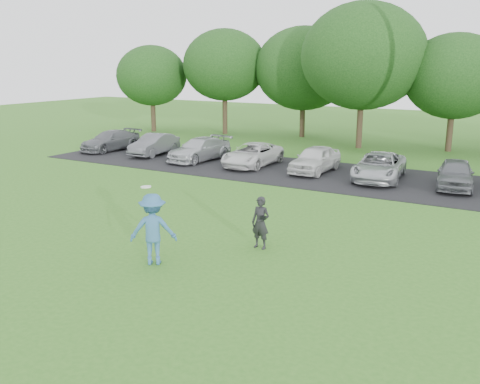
{
  "coord_description": "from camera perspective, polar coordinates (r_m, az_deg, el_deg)",
  "views": [
    {
      "loc": [
        7.95,
        -10.29,
        5.22
      ],
      "look_at": [
        0.0,
        3.5,
        1.3
      ],
      "focal_mm": 40.0,
      "sensor_mm": 36.0,
      "label": 1
    }
  ],
  "objects": [
    {
      "name": "ground",
      "position": [
        14.01,
        -7.24,
        -8.16
      ],
      "size": [
        100.0,
        100.0,
        0.0
      ],
      "primitive_type": "plane",
      "color": "#336E1F",
      "rests_on": "ground"
    },
    {
      "name": "parked_cars",
      "position": [
        24.93,
        12.03,
        2.88
      ],
      "size": [
        31.06,
        4.89,
        1.25
      ],
      "color": "slate",
      "rests_on": "parking_lot"
    },
    {
      "name": "parking_lot",
      "position": [
        25.15,
        10.87,
        1.64
      ],
      "size": [
        32.0,
        6.5,
        0.03
      ],
      "primitive_type": "cube",
      "color": "black",
      "rests_on": "ground"
    },
    {
      "name": "frisbee_player",
      "position": [
        14.14,
        -9.26,
        -3.92
      ],
      "size": [
        1.41,
        1.25,
        2.12
      ],
      "color": "#356797",
      "rests_on": "ground"
    },
    {
      "name": "camera_bystander",
      "position": [
        15.16,
        2.21,
        -3.3
      ],
      "size": [
        0.57,
        0.43,
        1.51
      ],
      "color": "black",
      "rests_on": "ground"
    },
    {
      "name": "tree_row",
      "position": [
        33.67,
        19.41,
        12.54
      ],
      "size": [
        42.39,
        9.85,
        8.64
      ],
      "color": "#38281C",
      "rests_on": "ground"
    }
  ]
}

